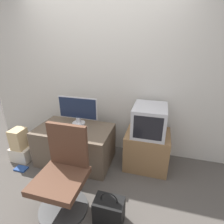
{
  "coord_description": "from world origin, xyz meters",
  "views": [
    {
      "loc": [
        0.87,
        -1.31,
        1.79
      ],
      "look_at": [
        0.24,
        0.94,
        0.83
      ],
      "focal_mm": 28.0,
      "sensor_mm": 36.0,
      "label": 1
    }
  ],
  "objects": [
    {
      "name": "handbag",
      "position": [
        0.5,
        -0.08,
        0.15
      ],
      "size": [
        0.31,
        0.2,
        0.4
      ],
      "color": "black",
      "rests_on": "ground_plane"
    },
    {
      "name": "cardboard_box_lower",
      "position": [
        -1.15,
        0.55,
        0.11
      ],
      "size": [
        0.31,
        0.24,
        0.22
      ],
      "color": "beige",
      "rests_on": "ground_plane"
    },
    {
      "name": "side_stand",
      "position": [
        0.78,
        0.96,
        0.28
      ],
      "size": [
        0.62,
        0.54,
        0.55
      ],
      "color": "olive",
      "rests_on": "ground_plane"
    },
    {
      "name": "desk",
      "position": [
        -0.3,
        0.76,
        0.29
      ],
      "size": [
        1.12,
        0.67,
        0.58
      ],
      "color": "brown",
      "rests_on": "ground_plane"
    },
    {
      "name": "book",
      "position": [
        -1.0,
        0.33,
        0.01
      ],
      "size": [
        0.18,
        0.12,
        0.02
      ],
      "color": "navy",
      "rests_on": "ground_plane"
    },
    {
      "name": "crt_tv",
      "position": [
        0.78,
        0.95,
        0.76
      ],
      "size": [
        0.45,
        0.52,
        0.41
      ],
      "color": "#B7B7BC",
      "rests_on": "side_stand"
    },
    {
      "name": "mouse",
      "position": [
        -0.1,
        0.7,
        0.59
      ],
      "size": [
        0.06,
        0.03,
        0.03
      ],
      "color": "black",
      "rests_on": "desk"
    },
    {
      "name": "wall_back",
      "position": [
        0.0,
        1.32,
        1.3
      ],
      "size": [
        4.4,
        0.05,
        2.6
      ],
      "color": "beige",
      "rests_on": "ground_plane"
    },
    {
      "name": "ground_plane",
      "position": [
        0.0,
        0.0,
        0.0
      ],
      "size": [
        12.0,
        12.0,
        0.0
      ],
      "primitive_type": "plane",
      "color": "#4C4742"
    },
    {
      "name": "main_monitor",
      "position": [
        -0.3,
        0.92,
        0.8
      ],
      "size": [
        0.62,
        0.2,
        0.43
      ],
      "color": "silver",
      "rests_on": "desk"
    },
    {
      "name": "office_chair",
      "position": [
        -0.04,
        -0.02,
        0.41
      ],
      "size": [
        0.55,
        0.55,
        0.97
      ],
      "color": "#333333",
      "rests_on": "ground_plane"
    },
    {
      "name": "cardboard_box_upper",
      "position": [
        -1.15,
        0.55,
        0.38
      ],
      "size": [
        0.19,
        0.22,
        0.32
      ],
      "color": "#D1B27F",
      "rests_on": "cardboard_box_lower"
    },
    {
      "name": "keyboard",
      "position": [
        -0.31,
        0.68,
        0.58
      ],
      "size": [
        0.29,
        0.13,
        0.01
      ],
      "color": "#2D2D2D",
      "rests_on": "desk"
    }
  ]
}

